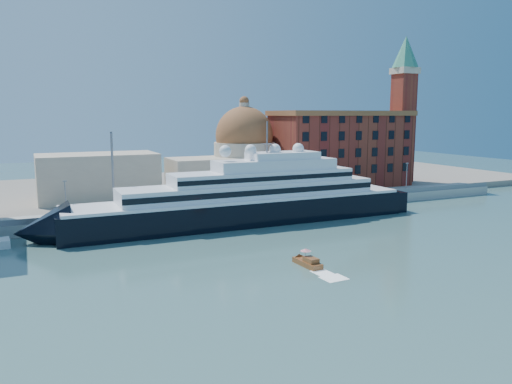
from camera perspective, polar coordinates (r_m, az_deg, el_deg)
name	(u,v)px	position (r m, az deg, el deg)	size (l,w,h in m)	color
ground	(262,252)	(89.10, 0.63, -6.85)	(400.00, 400.00, 0.00)	#375F5E
quay	(200,211)	(119.58, -6.40, -2.23)	(180.00, 10.00, 2.50)	gray
land	(158,189)	(158.51, -11.11, 0.30)	(260.00, 72.00, 2.00)	slate
quay_fence	(206,207)	(115.05, -5.70, -1.72)	(180.00, 0.10, 1.20)	slate
superyacht	(232,204)	(110.12, -2.70, -1.39)	(88.47, 12.27, 26.44)	black
water_taxi	(308,262)	(81.32, 5.96, -7.94)	(2.36, 6.16, 2.87)	brown
warehouse	(341,148)	(157.36, 9.66, 4.97)	(43.00, 19.00, 23.25)	maroon
campanile	(404,100)	(171.82, 16.51, 10.04)	(8.40, 8.40, 47.00)	maroon
church	(194,162)	(142.51, -7.06, 3.47)	(66.00, 18.00, 25.50)	beige
lamp_posts	(148,179)	(113.23, -12.28, 1.41)	(120.80, 2.40, 18.00)	slate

